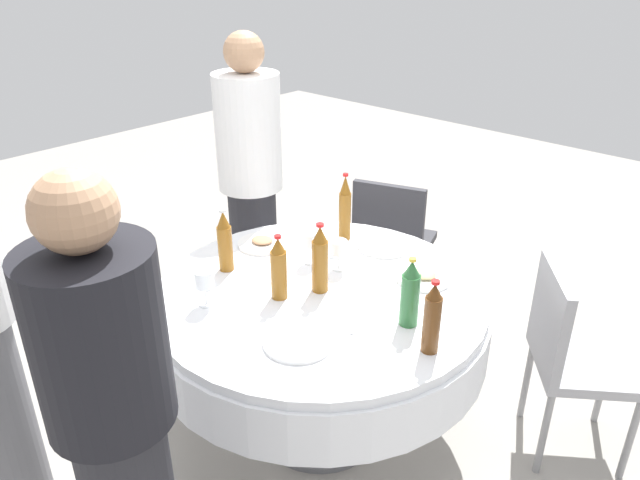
{
  "coord_description": "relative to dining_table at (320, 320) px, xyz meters",
  "views": [
    {
      "loc": [
        -1.43,
        1.57,
        2.02
      ],
      "look_at": [
        0.0,
        0.0,
        0.97
      ],
      "focal_mm": 33.91,
      "sensor_mm": 36.0,
      "label": 1
    }
  ],
  "objects": [
    {
      "name": "plate_north",
      "position": [
        -0.19,
        0.32,
        0.16
      ],
      "size": [
        0.26,
        0.26,
        0.02
      ],
      "color": "white",
      "rests_on": "dining_table"
    },
    {
      "name": "wine_glass_mid",
      "position": [
        0.25,
        0.38,
        0.26
      ],
      "size": [
        0.08,
        0.08,
        0.15
      ],
      "color": "white",
      "rests_on": "dining_table"
    },
    {
      "name": "person_left",
      "position": [
        0.88,
        -0.41,
        0.27
      ],
      "size": [
        0.34,
        0.34,
        1.64
      ],
      "rotation": [
        0.0,
        0.0,
        4.27
      ],
      "color": "#26262B",
      "rests_on": "ground_plane"
    },
    {
      "name": "bottle_amber_inner",
      "position": [
        0.0,
        -0.0,
        0.29
      ],
      "size": [
        0.07,
        0.07,
        0.3
      ],
      "color": "#8C5619",
      "rests_on": "dining_table"
    },
    {
      "name": "ground_plane",
      "position": [
        0.0,
        0.0,
        -0.59
      ],
      "size": [
        10.0,
        10.0,
        0.0
      ],
      "primitive_type": "plane",
      "color": "gray"
    },
    {
      "name": "bottle_amber_east",
      "position": [
        0.24,
        -0.43,
        0.3
      ],
      "size": [
        0.06,
        0.06,
        0.33
      ],
      "color": "#8C5619",
      "rests_on": "dining_table"
    },
    {
      "name": "chair_outer",
      "position": [
        0.34,
        -0.97,
        -0.07
      ],
      "size": [
        0.51,
        0.51,
        0.87
      ],
      "rotation": [
        0.0,
        0.0,
        3.47
      ],
      "color": "#2D2D33",
      "rests_on": "ground_plane"
    },
    {
      "name": "bottle_brown_left",
      "position": [
        -0.56,
        0.04,
        0.28
      ],
      "size": [
        0.06,
        0.06,
        0.28
      ],
      "color": "#593314",
      "rests_on": "dining_table"
    },
    {
      "name": "bottle_green_near",
      "position": [
        -0.41,
        -0.04,
        0.28
      ],
      "size": [
        0.07,
        0.07,
        0.28
      ],
      "color": "#2D6B38",
      "rests_on": "dining_table"
    },
    {
      "name": "chair_inner",
      "position": [
        -0.83,
        -0.62,
        -0.07
      ],
      "size": [
        0.56,
        0.56,
        0.87
      ],
      "rotation": [
        0.0,
        0.0,
        2.21
      ],
      "color": "#99999E",
      "rests_on": "ground_plane"
    },
    {
      "name": "wine_glass_near",
      "position": [
        0.06,
        -0.18,
        0.25
      ],
      "size": [
        0.07,
        0.07,
        0.14
      ],
      "color": "white",
      "rests_on": "dining_table"
    },
    {
      "name": "plate_south",
      "position": [
        0.04,
        -0.49,
        0.16
      ],
      "size": [
        0.25,
        0.25,
        0.02
      ],
      "color": "white",
      "rests_on": "dining_table"
    },
    {
      "name": "dining_table",
      "position": [
        0.0,
        0.0,
        0.0
      ],
      "size": [
        1.39,
        1.39,
        0.74
      ],
      "color": "white",
      "rests_on": "ground_plane"
    },
    {
      "name": "bottle_amber_mid",
      "position": [
        0.08,
        0.15,
        0.28
      ],
      "size": [
        0.07,
        0.07,
        0.28
      ],
      "color": "#8C5619",
      "rests_on": "dining_table"
    },
    {
      "name": "plate_far",
      "position": [
        0.48,
        -0.12,
        0.16
      ],
      "size": [
        0.23,
        0.23,
        0.04
      ],
      "color": "white",
      "rests_on": "dining_table"
    },
    {
      "name": "plate_west",
      "position": [
        -0.26,
        -0.36,
        0.16
      ],
      "size": [
        0.23,
        0.23,
        0.04
      ],
      "color": "white",
      "rests_on": "dining_table"
    },
    {
      "name": "person_rear",
      "position": [
        -0.18,
        1.02,
        0.23
      ],
      "size": [
        0.34,
        0.34,
        1.57
      ],
      "rotation": [
        0.0,
        0.0,
        0.17
      ],
      "color": "#26262B",
      "rests_on": "ground_plane"
    },
    {
      "name": "fork_east",
      "position": [
        -0.27,
        0.07,
        0.15
      ],
      "size": [
        0.06,
        0.18,
        0.0
      ],
      "primitive_type": "cube",
      "rotation": [
        0.0,
        0.0,
        1.84
      ],
      "color": "silver",
      "rests_on": "dining_table"
    },
    {
      "name": "bottle_amber_rear",
      "position": [
        0.42,
        0.14,
        0.28
      ],
      "size": [
        0.06,
        0.06,
        0.29
      ],
      "color": "#8C5619",
      "rests_on": "dining_table"
    },
    {
      "name": "wine_glass_inner",
      "position": [
        0.19,
        -0.14,
        0.26
      ],
      "size": [
        0.07,
        0.07,
        0.15
      ],
      "color": "white",
      "rests_on": "dining_table"
    }
  ]
}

